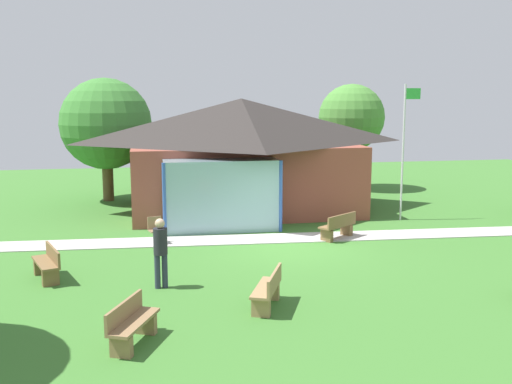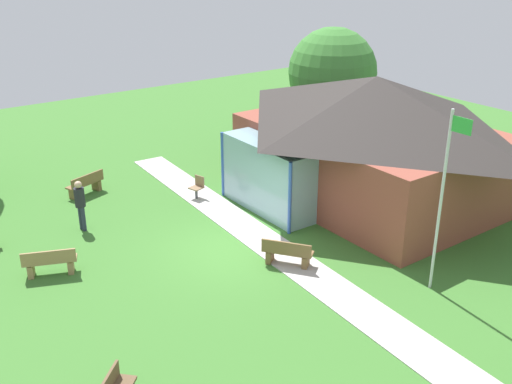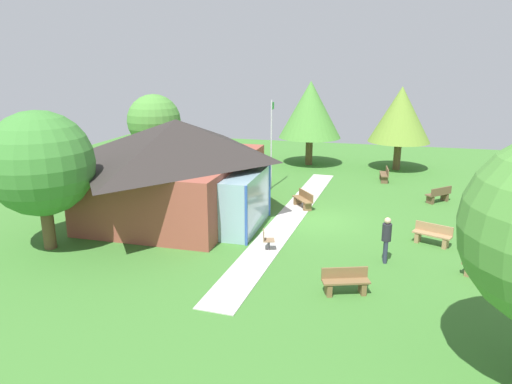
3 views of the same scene
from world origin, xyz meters
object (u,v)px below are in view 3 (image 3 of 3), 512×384
(flagpole, at_px, (271,140))
(bench_front_right, at_px, (439,195))
(patio_chair_west, at_px, (267,241))
(tree_behind_pavilion_right, at_px, (154,121))
(tree_far_east, at_px, (400,115))
(bench_mid_left, at_px, (345,282))
(bench_front_center, at_px, (432,235))
(bench_rear_near_path, at_px, (303,200))
(pavilion, at_px, (180,165))
(bench_front_left, at_px, (486,269))
(bench_lawn_far_right, at_px, (385,175))
(tree_behind_pavilion_left, at_px, (40,164))
(tree_east_hedge, at_px, (310,110))
(visitor_strolling_lawn, at_px, (386,236))

(flagpole, relative_size, bench_front_right, 3.69)
(bench_front_right, distance_m, patio_chair_west, 11.25)
(flagpole, height_order, tree_behind_pavilion_right, tree_behind_pavilion_right)
(patio_chair_west, relative_size, tree_far_east, 0.15)
(flagpole, height_order, bench_front_right, flagpole)
(bench_mid_left, height_order, bench_front_center, same)
(flagpole, distance_m, bench_rear_near_path, 4.79)
(pavilion, height_order, bench_front_right, pavilion)
(bench_front_left, distance_m, tree_far_east, 17.34)
(bench_lawn_far_right, height_order, bench_rear_near_path, same)
(tree_behind_pavilion_right, xyz_separation_m, tree_behind_pavilion_left, (-11.83, -1.23, -0.16))
(bench_rear_near_path, distance_m, tree_behind_pavilion_right, 11.28)
(tree_east_hedge, bearing_deg, visitor_strolling_lawn, -161.76)
(pavilion, distance_m, flagpole, 6.49)
(bench_lawn_far_right, bearing_deg, tree_behind_pavilion_left, 133.71)
(pavilion, relative_size, bench_front_left, 6.34)
(tree_east_hedge, bearing_deg, patio_chair_west, -176.87)
(tree_behind_pavilion_right, distance_m, tree_east_hedge, 10.84)
(tree_east_hedge, height_order, tree_behind_pavilion_left, tree_east_hedge)
(tree_behind_pavilion_right, bearing_deg, bench_front_right, -94.07)
(bench_lawn_far_right, height_order, tree_behind_pavilion_right, tree_behind_pavilion_right)
(tree_east_hedge, bearing_deg, tree_behind_pavilion_left, 157.64)
(bench_mid_left, distance_m, visitor_strolling_lawn, 3.15)
(visitor_strolling_lawn, bearing_deg, bench_front_center, 134.06)
(bench_front_left, distance_m, tree_behind_pavilion_left, 16.48)
(bench_lawn_far_right, relative_size, tree_behind_pavilion_right, 0.29)
(bench_lawn_far_right, relative_size, tree_behind_pavilion_left, 0.28)
(bench_lawn_far_right, bearing_deg, bench_front_left, -170.77)
(flagpole, bearing_deg, bench_lawn_far_right, -62.15)
(pavilion, xyz_separation_m, visitor_strolling_lawn, (-3.52, -9.62, -1.35))
(tree_behind_pavilion_left, xyz_separation_m, tree_far_east, (18.18, -13.55, 0.32))
(patio_chair_west, xyz_separation_m, tree_east_hedge, (16.29, 0.89, 3.49))
(tree_behind_pavilion_right, bearing_deg, tree_east_hedge, -53.73)
(bench_front_left, xyz_separation_m, tree_far_east, (16.81, 2.59, 3.34))
(tree_east_hedge, distance_m, tree_far_east, 6.05)
(bench_front_left, height_order, tree_far_east, tree_far_east)
(tree_behind_pavilion_right, relative_size, tree_behind_pavilion_left, 0.96)
(flagpole, xyz_separation_m, bench_front_center, (-6.89, -8.31, -2.42))
(bench_front_center, distance_m, tree_behind_pavilion_right, 17.89)
(patio_chair_west, bearing_deg, bench_front_right, 124.69)
(bench_front_center, relative_size, tree_far_east, 0.28)
(flagpole, bearing_deg, bench_front_left, -135.19)
(bench_mid_left, height_order, tree_behind_pavilion_right, tree_behind_pavilion_right)
(bench_mid_left, bearing_deg, tree_behind_pavilion_left, -23.79)
(flagpole, bearing_deg, bench_front_right, -93.46)
(bench_front_left, relative_size, bench_mid_left, 0.99)
(bench_front_left, relative_size, tree_far_east, 0.28)
(patio_chair_west, bearing_deg, tree_east_hedge, 167.28)
(bench_front_center, distance_m, tree_behind_pavilion_left, 15.60)
(bench_mid_left, height_order, tree_east_hedge, tree_east_hedge)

